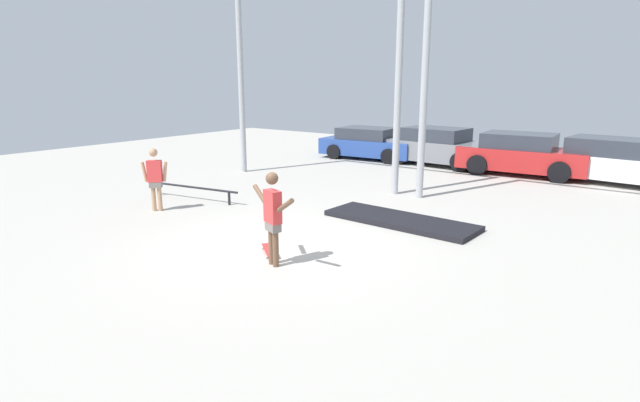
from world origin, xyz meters
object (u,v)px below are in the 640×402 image
object	(u,v)px
bystander	(155,176)
skateboard	(270,250)
skateboarder	(273,213)
grind_rail	(192,189)
parked_car_grey	(438,147)
parked_car_blue	(370,144)
parked_car_white	(614,161)
manual_pad	(400,220)
parked_car_red	(522,155)

from	to	relation	value
bystander	skateboard	bearing A→B (deg)	130.03
skateboarder	skateboard	bearing A→B (deg)	158.67
grind_rail	parked_car_grey	world-z (taller)	parked_car_grey
parked_car_blue	parked_car_grey	world-z (taller)	parked_car_grey
parked_car_white	manual_pad	bearing A→B (deg)	-106.83
parked_car_white	grind_rail	bearing A→B (deg)	-128.04
grind_rail	bystander	xyz separation A→B (m)	(0.19, -1.30, 0.57)
manual_pad	parked_car_red	distance (m)	8.03
parked_car_red	parked_car_white	world-z (taller)	parked_car_red
parked_car_grey	parked_car_red	distance (m)	3.17
manual_pad	bystander	size ratio (longest dim) A/B	2.25
skateboarder	grind_rail	bearing A→B (deg)	175.17
manual_pad	parked_car_grey	xyz separation A→B (m)	(-2.60, 8.15, 0.64)
grind_rail	parked_car_red	size ratio (longest dim) A/B	0.69
manual_pad	grind_rail	bearing A→B (deg)	-166.60
skateboard	parked_car_red	xyz separation A→B (m)	(1.62, 11.33, 0.64)
skateboard	parked_car_grey	bearing A→B (deg)	136.77
grind_rail	skateboard	bearing A→B (deg)	-23.26
parked_car_white	bystander	world-z (taller)	bystander
manual_pad	skateboard	bearing A→B (deg)	-107.49
skateboard	parked_car_white	xyz separation A→B (m)	(4.41, 11.54, 0.64)
skateboard	skateboarder	bearing A→B (deg)	-2.72
grind_rail	parked_car_grey	bearing A→B (deg)	71.95
parked_car_grey	skateboarder	bearing A→B (deg)	-76.18
bystander	skateboarder	bearing A→B (deg)	126.03
parked_car_red	bystander	distance (m)	12.25
manual_pad	parked_car_white	size ratio (longest dim) A/B	0.79
grind_rail	parked_car_red	bearing A→B (deg)	56.16
grind_rail	parked_car_white	xyz separation A→B (m)	(9.05, 9.54, 0.39)
grind_rail	parked_car_red	world-z (taller)	parked_car_red
manual_pad	parked_car_red	size ratio (longest dim) A/B	0.83
grind_rail	bystander	world-z (taller)	bystander
grind_rail	parked_car_grey	size ratio (longest dim) A/B	0.71
manual_pad	parked_car_blue	size ratio (longest dim) A/B	0.86
parked_car_blue	parked_car_grey	size ratio (longest dim) A/B	0.98
skateboarder	skateboard	distance (m)	1.11
parked_car_white	bystander	distance (m)	14.00
parked_car_blue	parked_car_red	size ratio (longest dim) A/B	0.96
skateboarder	parked_car_white	bearing A→B (deg)	92.36
skateboard	bystander	bearing A→B (deg)	-149.76
grind_rail	parked_car_red	distance (m)	11.25
manual_pad	parked_car_blue	xyz separation A→B (m)	(-5.60, 7.99, 0.57)
skateboard	parked_car_red	bearing A→B (deg)	121.00
skateboard	parked_car_grey	size ratio (longest dim) A/B	0.18
grind_rail	parked_car_blue	xyz separation A→B (m)	(0.10, 9.34, 0.31)
skateboarder	grind_rail	xyz separation A→B (m)	(-5.13, 2.43, -0.65)
parked_car_grey	parked_car_red	world-z (taller)	parked_car_red
parked_car_red	manual_pad	bearing A→B (deg)	-97.52
parked_car_red	bystander	bearing A→B (deg)	-123.20
manual_pad	parked_car_blue	distance (m)	9.77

